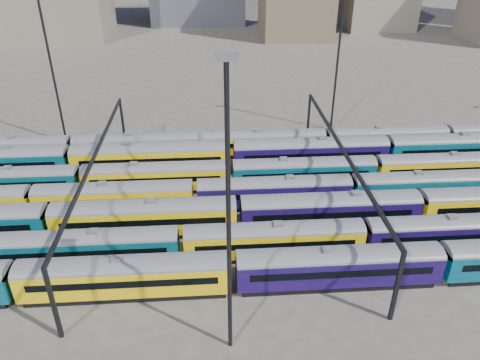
{
  "coord_description": "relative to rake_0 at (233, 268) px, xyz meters",
  "views": [
    {
      "loc": [
        -6.14,
        -50.47,
        32.76
      ],
      "look_at": [
        -2.49,
        1.89,
        3.0
      ],
      "focal_mm": 35.0,
      "sensor_mm": 36.0,
      "label": 1
    }
  ],
  "objects": [
    {
      "name": "rake_2",
      "position": [
        12.02,
        10.0,
        0.09
      ],
      "size": [
        107.82,
        3.16,
        5.32
      ],
      "color": "black",
      "rests_on": "ground"
    },
    {
      "name": "ground",
      "position": [
        4.34,
        15.0,
        -2.7
      ],
      "size": [
        500.0,
        500.0,
        0.0
      ],
      "primitive_type": "plane",
      "color": "#443F39",
      "rests_on": "ground"
    },
    {
      "name": "rake_1",
      "position": [
        14.68,
        5.0,
        -0.14
      ],
      "size": [
        119.09,
        2.91,
        4.89
      ],
      "color": "black",
      "rests_on": "ground"
    },
    {
      "name": "gantry_2",
      "position": [
        14.34,
        15.0,
        4.08
      ],
      "size": [
        0.35,
        40.35,
        8.03
      ],
      "color": "black",
      "rests_on": "ground"
    },
    {
      "name": "rake_4",
      "position": [
        0.82,
        20.0,
        -0.13
      ],
      "size": [
        119.63,
        2.92,
        4.91
      ],
      "color": "black",
      "rests_on": "ground"
    },
    {
      "name": "mast_2",
      "position": [
        -0.66,
        -7.0,
        11.27
      ],
      "size": [
        1.4,
        0.5,
        25.6
      ],
      "color": "black",
      "rests_on": "ground"
    },
    {
      "name": "rake_5",
      "position": [
        -10.26,
        25.0,
        0.26
      ],
      "size": [
        160.16,
        3.34,
        5.65
      ],
      "color": "black",
      "rests_on": "ground"
    },
    {
      "name": "mast_1",
      "position": [
        -25.66,
        37.0,
        11.27
      ],
      "size": [
        1.4,
        0.5,
        25.6
      ],
      "color": "black",
      "rests_on": "ground"
    },
    {
      "name": "rake_6",
      "position": [
        -3.3,
        30.0,
        -0.2
      ],
      "size": [
        116.24,
        2.84,
        4.77
      ],
      "color": "black",
      "rests_on": "ground"
    },
    {
      "name": "rake_3",
      "position": [
        -3.96,
        15.0,
        -0.13
      ],
      "size": [
        119.46,
        2.91,
        4.9
      ],
      "color": "black",
      "rests_on": "ground"
    },
    {
      "name": "gantry_1",
      "position": [
        -15.66,
        15.0,
        4.08
      ],
      "size": [
        0.35,
        40.35,
        8.03
      ],
      "color": "black",
      "rests_on": "ground"
    },
    {
      "name": "mast_3",
      "position": [
        19.34,
        39.0,
        11.27
      ],
      "size": [
        1.4,
        0.5,
        25.6
      ],
      "color": "black",
      "rests_on": "ground"
    },
    {
      "name": "rake_0",
      "position": [
        0.0,
        0.0,
        0.0
      ],
      "size": [
        125.36,
        3.06,
        5.15
      ],
      "color": "black",
      "rests_on": "ground"
    }
  ]
}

